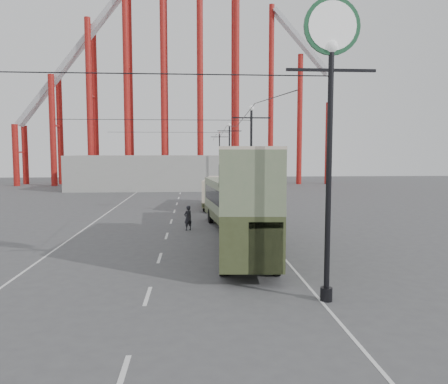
{
  "coord_description": "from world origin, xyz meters",
  "views": [
    {
      "loc": [
        0.75,
        -18.28,
        5.42
      ],
      "look_at": [
        2.65,
        8.45,
        3.0
      ],
      "focal_mm": 35.0,
      "sensor_mm": 36.0,
      "label": 1
    }
  ],
  "objects": [
    {
      "name": "single_decker_green",
      "position": [
        3.68,
        11.57,
        1.93
      ],
      "size": [
        3.98,
        12.31,
        3.42
      ],
      "rotation": [
        0.0,
        0.0,
        0.1
      ],
      "color": "#687857",
      "rests_on": "ground"
    },
    {
      "name": "roller_coaster",
      "position": [
        -2.49,
        56.89,
        22.92
      ],
      "size": [
        52.95,
        5.0,
        55.48
      ],
      "color": "maroon",
      "rests_on": "ground"
    },
    {
      "name": "single_decker_cream",
      "position": [
        3.17,
        24.48,
        1.64
      ],
      "size": [
        3.38,
        9.54,
        2.9
      ],
      "rotation": [
        0.0,
        0.0,
        -0.11
      ],
      "color": "beige",
      "rests_on": "ground"
    },
    {
      "name": "lamp_post_far",
      "position": [
        5.6,
        40.0,
        4.68
      ],
      "size": [
        3.2,
        0.44,
        9.32
      ],
      "color": "black",
      "rests_on": "ground"
    },
    {
      "name": "double_decker_bus",
      "position": [
        3.47,
        3.85,
        3.18
      ],
      "size": [
        3.43,
        10.73,
        5.67
      ],
      "rotation": [
        0.0,
        0.0,
        -0.07
      ],
      "color": "#373E21",
      "rests_on": "ground"
    },
    {
      "name": "fairground_shed",
      "position": [
        -6.0,
        47.0,
        2.5
      ],
      "size": [
        22.0,
        10.0,
        5.0
      ],
      "primitive_type": "cube",
      "color": "#9A9A95",
      "rests_on": "ground"
    },
    {
      "name": "ground",
      "position": [
        0.0,
        0.0,
        0.0
      ],
      "size": [
        160.0,
        160.0,
        0.0
      ],
      "primitive_type": "plane",
      "color": "#48484B",
      "rests_on": "ground"
    },
    {
      "name": "lamp_post_distant",
      "position": [
        5.6,
        62.0,
        4.68
      ],
      "size": [
        3.2,
        0.44,
        9.32
      ],
      "color": "black",
      "rests_on": "ground"
    },
    {
      "name": "pedestrian",
      "position": [
        0.37,
        12.03,
        0.87
      ],
      "size": [
        0.75,
        0.71,
        1.73
      ],
      "primitive_type": "imported",
      "rotation": [
        0.0,
        0.0,
        3.8
      ],
      "color": "black",
      "rests_on": "ground"
    },
    {
      "name": "lamp_post_near",
      "position": [
        5.6,
        -3.0,
        7.86
      ],
      "size": [
        3.2,
        0.44,
        10.8
      ],
      "color": "black",
      "rests_on": "ground"
    },
    {
      "name": "road_markings",
      "position": [
        -0.86,
        19.7,
        0.01
      ],
      "size": [
        12.52,
        120.0,
        0.01
      ],
      "color": "silver",
      "rests_on": "ground"
    },
    {
      "name": "lamp_post_mid",
      "position": [
        5.6,
        18.0,
        4.68
      ],
      "size": [
        3.2,
        0.44,
        9.32
      ],
      "color": "black",
      "rests_on": "ground"
    }
  ]
}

